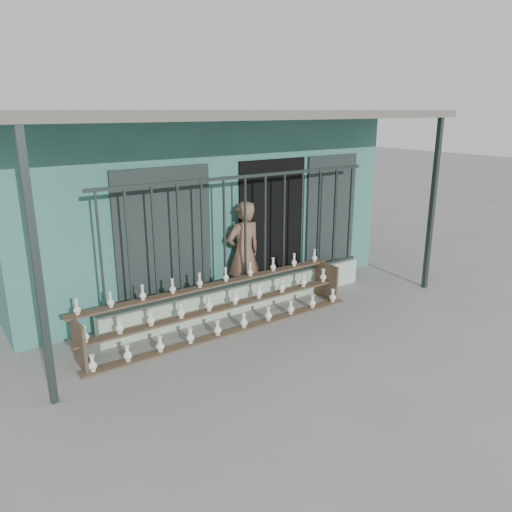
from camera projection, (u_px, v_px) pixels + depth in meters
ground at (295, 336)px, 7.37m from camera, size 60.00×60.00×0.00m
workshop_building at (166, 190)px, 10.24m from camera, size 7.40×6.60×3.21m
parapet_wall at (246, 296)px, 8.33m from camera, size 5.00×0.20×0.45m
security_fence at (245, 231)px, 8.01m from camera, size 5.00×0.04×1.80m
shelf_rack at (222, 306)px, 7.58m from camera, size 4.50×0.68×0.85m
elderly_woman at (244, 253)px, 8.41m from camera, size 0.66×0.44×1.78m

